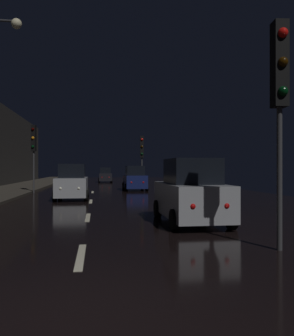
# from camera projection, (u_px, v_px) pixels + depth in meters

# --- Properties ---
(ground) EXTENTS (25.47, 84.00, 0.02)m
(ground) POSITION_uv_depth(u_px,v_px,m) (93.00, 191.00, 28.56)
(ground) COLOR black
(sidewalk_left) EXTENTS (4.40, 84.00, 0.15)m
(sidewalk_left) POSITION_uv_depth(u_px,v_px,m) (8.00, 191.00, 27.65)
(sidewalk_left) COLOR #38332B
(sidewalk_left) RESTS_ON ground
(lane_centerline) EXTENTS (0.16, 21.97, 0.01)m
(lane_centerline) POSITION_uv_depth(u_px,v_px,m) (90.00, 207.00, 16.61)
(lane_centerline) COLOR beige
(lane_centerline) RESTS_ON ground
(traffic_light_far_left) EXTENTS (0.36, 0.48, 4.96)m
(traffic_light_far_left) POSITION_uv_depth(u_px,v_px,m) (34.00, 144.00, 25.74)
(traffic_light_far_left) COLOR #38383A
(traffic_light_far_left) RESTS_ON ground
(traffic_light_far_right) EXTENTS (0.33, 0.47, 4.65)m
(traffic_light_far_right) POSITION_uv_depth(u_px,v_px,m) (142.00, 151.00, 31.02)
(traffic_light_far_right) COLOR #38383A
(traffic_light_far_right) RESTS_ON ground
(traffic_light_near_right) EXTENTS (0.34, 0.47, 5.07)m
(traffic_light_near_right) POSITION_uv_depth(u_px,v_px,m) (280.00, 83.00, 7.81)
(traffic_light_near_right) COLOR #38383A
(traffic_light_near_right) RESTS_ON ground
(car_approaching_headlights) EXTENTS (1.89, 4.10, 2.06)m
(car_approaching_headlights) POSITION_uv_depth(u_px,v_px,m) (72.00, 183.00, 20.80)
(car_approaching_headlights) COLOR #A5A8AD
(car_approaching_headlights) RESTS_ON ground
(car_parked_right_far) EXTENTS (1.85, 4.00, 2.01)m
(car_parked_right_far) POSITION_uv_depth(u_px,v_px,m) (135.00, 179.00, 29.29)
(car_parked_right_far) COLOR #141E51
(car_parked_right_far) RESTS_ON ground
(car_parked_right_near) EXTENTS (1.95, 4.23, 2.13)m
(car_parked_right_near) POSITION_uv_depth(u_px,v_px,m) (191.00, 193.00, 11.80)
(car_parked_right_near) COLOR #A5A8AD
(car_parked_right_near) RESTS_ON ground
(car_distant_taillights) EXTENTS (1.76, 3.80, 1.92)m
(car_distant_taillights) POSITION_uv_depth(u_px,v_px,m) (105.00, 175.00, 45.86)
(car_distant_taillights) COLOR black
(car_distant_taillights) RESTS_ON ground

